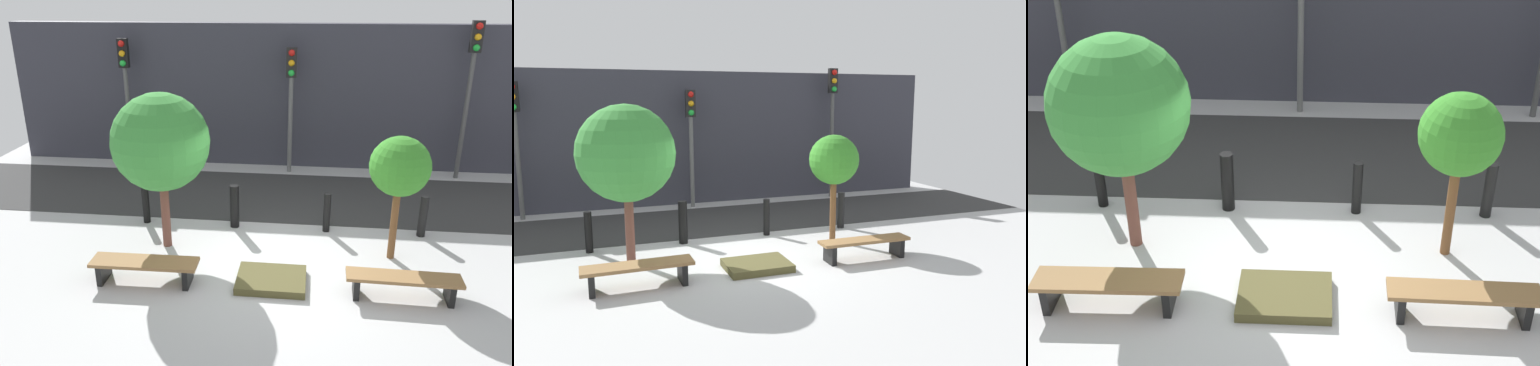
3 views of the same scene
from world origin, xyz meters
The scene contains 12 objects.
ground_plane centered at (0.00, 0.00, 0.00)m, with size 18.00×18.00×0.00m, color #B5B5B5.
road_strip centered at (0.00, 3.51, 0.01)m, with size 18.00×3.18×0.01m, color #343434.
building_facade centered at (0.00, 6.14, 2.01)m, with size 16.20×0.50×4.01m, color #33333D.
bench_left centered at (-2.21, -0.72, 0.31)m, with size 1.88×0.51×0.42m.
bench_right centered at (2.21, -0.72, 0.31)m, with size 1.89×0.45×0.42m.
planter_bed centered at (0.00, -0.52, 0.07)m, with size 1.21×0.92×0.14m, color brown.
tree_behind_left_bench centered at (-2.21, 0.66, 2.16)m, with size 1.86×1.86×3.10m.
tree_behind_right_bench centered at (2.21, 0.66, 1.84)m, with size 1.10×1.10×2.41m.
bollard_far_left centered at (-2.97, 1.67, 0.44)m, with size 0.16×0.16×0.87m, color black.
bollard_left centered at (-0.99, 1.67, 0.48)m, with size 0.20×0.20×0.96m, color black.
bollard_center centered at (0.99, 1.67, 0.43)m, with size 0.15×0.15×0.86m, color black.
bollard_right centered at (2.97, 1.67, 0.45)m, with size 0.17×0.17×0.90m, color black.
Camera 3 is at (0.36, -7.69, 5.90)m, focal length 50.00 mm.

